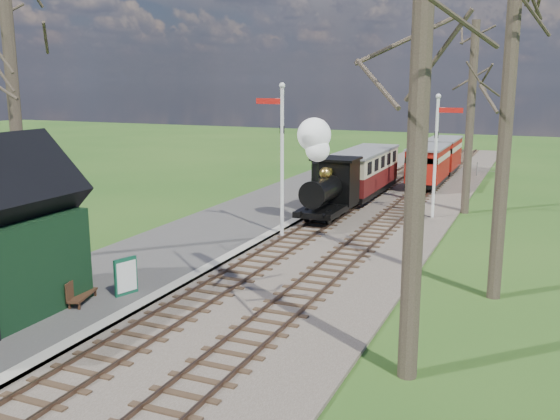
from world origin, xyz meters
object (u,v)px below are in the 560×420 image
Objects in this scene: bench at (79,291)px; locomotive at (327,176)px; red_carriage_a at (428,165)px; sign_board at (126,276)px; coach at (364,171)px; semaphore_far at (437,147)px; semaphore_near at (280,149)px; red_carriage_b at (443,155)px.

locomotive is at bearing 77.88° from bench.
red_carriage_a is 4.32× the size of sign_board.
coach reaches higher than bench.
locomotive is 12.23m from sign_board.
locomotive is (-4.39, -2.52, -1.24)m from semaphore_far.
semaphore_near is 1.09× the size of semaphore_far.
red_carriage_a is at bearing 76.58° from semaphore_near.
semaphore_far is 4.32× the size of bench.
locomotive is 4.17× the size of sign_board.
bench is at bearing -102.07° from semaphore_near.
coach is at bearing 140.98° from semaphore_far.
coach is (-4.37, 3.54, -1.81)m from semaphore_far.
red_carriage_b is at bearing 75.53° from coach.
red_carriage_a is (3.37, 14.12, -2.22)m from semaphore_near.
semaphore_near is at bearing 77.93° from bench.
semaphore_near is 10.25m from bench.
coach is 1.54× the size of red_carriage_b.
locomotive is 0.62× the size of coach.
red_carriage_b is 28.51m from sign_board.
semaphore_far is 17.37m from bench.
bench is (-0.81, -1.06, -0.21)m from sign_board.
locomotive is at bearing 77.72° from semaphore_near.
semaphore_far is 0.78× the size of coach.
semaphore_far is 1.21× the size of red_carriage_b.
sign_board is 0.83× the size of bench.
semaphore_far is at bearing 66.27° from sign_board.
red_carriage_b is at bearing 79.49° from bench.
locomotive is at bearing 80.57° from sign_board.
coach is (0.01, 6.06, -0.56)m from locomotive.
locomotive reaches higher than bench.
red_carriage_a is 23.10m from sign_board.
red_carriage_a is at bearing 77.12° from bench.
sign_board is (-1.23, -8.51, -2.87)m from semaphore_near.
semaphore_near is at bearing 81.74° from sign_board.
red_carriage_b is at bearing 80.70° from sign_board.
locomotive is at bearing -150.11° from semaphore_far.
sign_board is (-4.60, -22.62, -0.66)m from red_carriage_a.
red_carriage_b is at bearing 80.25° from semaphore_near.
bench is (-5.41, -29.18, -0.87)m from red_carriage_b.
semaphore_far is (5.14, 6.00, -0.27)m from semaphore_near.
semaphore_near reaches higher than semaphore_far.
sign_board is (-4.60, -28.12, -0.66)m from red_carriage_b.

